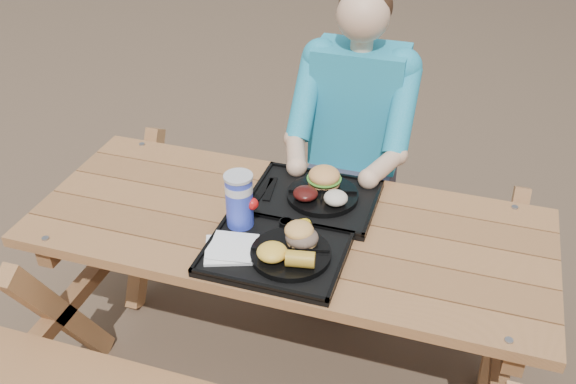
% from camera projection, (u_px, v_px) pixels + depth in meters
% --- Properties ---
extents(ground, '(60.00, 60.00, 0.00)m').
position_uv_depth(ground, '(288.00, 368.00, 2.65)').
color(ground, '#999999').
rests_on(ground, ground).
extents(picnic_table, '(1.80, 1.49, 0.75)m').
position_uv_depth(picnic_table, '(288.00, 302.00, 2.44)').
color(picnic_table, '#999999').
rests_on(picnic_table, ground).
extents(tray_near, '(0.45, 0.35, 0.02)m').
position_uv_depth(tray_near, '(275.00, 254.00, 2.07)').
color(tray_near, black).
rests_on(tray_near, picnic_table).
extents(tray_far, '(0.45, 0.35, 0.02)m').
position_uv_depth(tray_far, '(314.00, 200.00, 2.33)').
color(tray_far, black).
rests_on(tray_far, picnic_table).
extents(plate_near, '(0.26, 0.26, 0.02)m').
position_uv_depth(plate_near, '(291.00, 254.00, 2.04)').
color(plate_near, black).
rests_on(plate_near, tray_near).
extents(plate_far, '(0.26, 0.26, 0.02)m').
position_uv_depth(plate_far, '(323.00, 195.00, 2.32)').
color(plate_far, black).
rests_on(plate_far, tray_far).
extents(napkin_stack, '(0.20, 0.20, 0.02)m').
position_uv_depth(napkin_stack, '(229.00, 249.00, 2.07)').
color(napkin_stack, white).
rests_on(napkin_stack, tray_near).
extents(soda_cup, '(0.09, 0.09, 0.19)m').
position_uv_depth(soda_cup, '(239.00, 201.00, 2.14)').
color(soda_cup, '#1C30D3').
rests_on(soda_cup, tray_near).
extents(condiment_bbq, '(0.05, 0.05, 0.03)m').
position_uv_depth(condiment_bbq, '(286.00, 224.00, 2.17)').
color(condiment_bbq, black).
rests_on(condiment_bbq, tray_near).
extents(condiment_mustard, '(0.06, 0.06, 0.03)m').
position_uv_depth(condiment_mustard, '(304.00, 227.00, 2.15)').
color(condiment_mustard, yellow).
rests_on(condiment_mustard, tray_near).
extents(sandwich, '(0.10, 0.10, 0.10)m').
position_uv_depth(sandwich, '(302.00, 230.00, 2.05)').
color(sandwich, '#F5AC56').
rests_on(sandwich, plate_near).
extents(mac_cheese, '(0.10, 0.10, 0.05)m').
position_uv_depth(mac_cheese, '(272.00, 252.00, 2.00)').
color(mac_cheese, yellow).
rests_on(mac_cheese, plate_near).
extents(corn_cob, '(0.10, 0.10, 0.05)m').
position_uv_depth(corn_cob, '(300.00, 259.00, 1.97)').
color(corn_cob, gold).
rests_on(corn_cob, plate_near).
extents(cutlery_far, '(0.05, 0.16, 0.01)m').
position_uv_depth(cutlery_far, '(270.00, 189.00, 2.37)').
color(cutlery_far, black).
rests_on(cutlery_far, tray_far).
extents(burger, '(0.12, 0.12, 0.11)m').
position_uv_depth(burger, '(324.00, 172.00, 2.33)').
color(burger, '#F0A155').
rests_on(burger, plate_far).
extents(baked_beans, '(0.09, 0.09, 0.04)m').
position_uv_depth(baked_beans, '(305.00, 193.00, 2.27)').
color(baked_beans, '#430F0D').
rests_on(baked_beans, plate_far).
extents(potato_salad, '(0.09, 0.09, 0.05)m').
position_uv_depth(potato_salad, '(336.00, 198.00, 2.24)').
color(potato_salad, '#EEE1CA').
rests_on(potato_salad, plate_far).
extents(diner, '(0.48, 0.84, 1.28)m').
position_uv_depth(diner, '(354.00, 154.00, 2.84)').
color(diner, '#1984B3').
rests_on(diner, ground).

